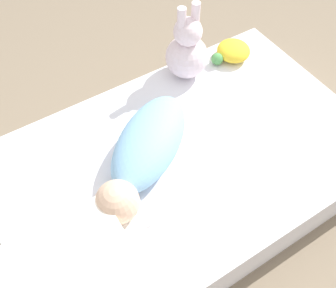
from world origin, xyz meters
name	(u,v)px	position (x,y,z in m)	size (l,w,h in m)	color
ground_plane	(184,182)	(0.00, 0.00, 0.00)	(12.00, 12.00, 0.00)	#7A6B56
bed_mattress	(185,168)	(0.00, 0.00, 0.10)	(1.29, 0.82, 0.20)	white
burp_cloth	(105,224)	(0.36, 0.09, 0.21)	(0.26, 0.15, 0.02)	white
swaddled_baby	(144,152)	(0.14, -0.04, 0.26)	(0.49, 0.42, 0.14)	#7FB7E5
pillow	(73,286)	(0.51, 0.23, 0.25)	(0.36, 0.37, 0.10)	white
bunny_plush	(187,51)	(-0.22, -0.33, 0.31)	(0.17, 0.17, 0.31)	silver
turtle_plush	(232,51)	(-0.43, -0.31, 0.23)	(0.17, 0.14, 0.07)	yellow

